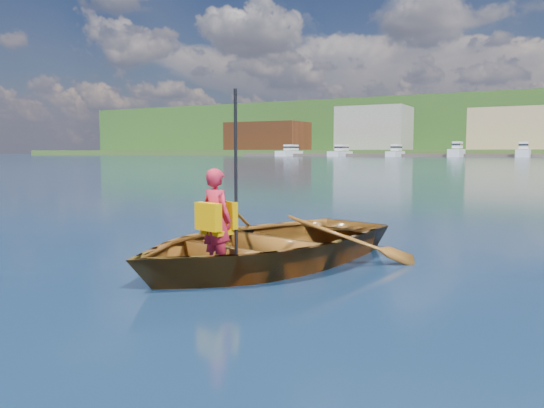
{
  "coord_description": "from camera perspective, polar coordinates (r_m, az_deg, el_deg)",
  "views": [
    {
      "loc": [
        3.46,
        -5.49,
        1.4
      ],
      "look_at": [
        0.41,
        0.19,
        0.76
      ],
      "focal_mm": 35.0,
      "sensor_mm": 36.0,
      "label": 1
    }
  ],
  "objects": [
    {
      "name": "ground",
      "position": [
        6.64,
        -3.88,
        -6.5
      ],
      "size": [
        600.0,
        600.0,
        0.0
      ],
      "color": "#163144",
      "rests_on": "ground"
    },
    {
      "name": "waterfront_buildings",
      "position": [
        170.98,
        24.67,
        7.26
      ],
      "size": [
        202.0,
        16.0,
        14.0
      ],
      "color": "brown",
      "rests_on": "ground"
    },
    {
      "name": "hillside_trees",
      "position": [
        248.33,
        23.17,
        9.15
      ],
      "size": [
        313.38,
        81.01,
        22.71
      ],
      "color": "#382314",
      "rests_on": "ground"
    },
    {
      "name": "child_paddler",
      "position": [
        5.82,
        -5.95,
        -1.57
      ],
      "size": [
        0.46,
        0.41,
        1.97
      ],
      "color": "red",
      "rests_on": "ground"
    },
    {
      "name": "dock",
      "position": [
        153.77,
        24.89,
        4.75
      ],
      "size": [
        159.93,
        14.19,
        0.8
      ],
      "color": "brown",
      "rests_on": "ground"
    },
    {
      "name": "rowboat",
      "position": [
        6.6,
        -0.85,
        -4.3
      ],
      "size": [
        3.73,
        4.52,
        0.81
      ],
      "color": "brown",
      "rests_on": "ground"
    }
  ]
}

